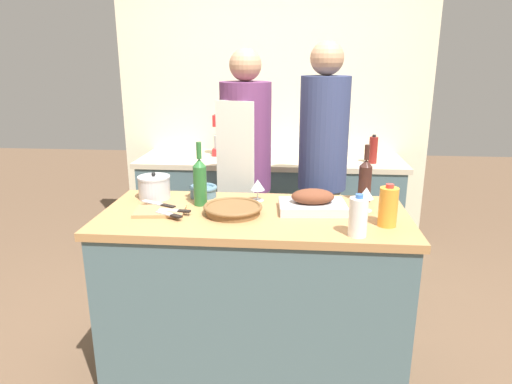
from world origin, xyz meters
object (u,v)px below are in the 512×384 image
at_px(wine_bottle_dark, 200,181).
at_px(stand_mixer, 224,139).
at_px(wine_glass_right, 366,194).
at_px(person_cook_guest, 323,166).
at_px(roasting_pan, 312,203).
at_px(juice_jug, 388,207).
at_px(knife_chef, 160,204).
at_px(cutting_board, 160,211).
at_px(wine_glass_left, 258,186).
at_px(mixing_bowl, 203,191).
at_px(person_cook_aproned, 246,170).
at_px(wicker_basket, 233,209).
at_px(stock_pot, 154,187).
at_px(knife_bread, 176,211).
at_px(wine_bottle_green, 365,179).
at_px(condiment_bottle_short, 373,150).
at_px(condiment_bottle_tall, 342,151).
at_px(knife_paring, 170,214).
at_px(milk_jug, 358,217).

height_order(wine_bottle_dark, stand_mixer, wine_bottle_dark).
relative_size(wine_glass_right, person_cook_guest, 0.07).
height_order(roasting_pan, juice_jug, juice_jug).
height_order(wine_bottle_dark, knife_chef, wine_bottle_dark).
xyz_separation_m(cutting_board, wine_glass_left, (0.48, 0.25, 0.08)).
height_order(mixing_bowl, person_cook_aproned, person_cook_aproned).
xyz_separation_m(roasting_pan, person_cook_aproned, (-0.42, 0.64, 0.01)).
xyz_separation_m(wicker_basket, knife_chef, (-0.40, 0.06, -0.01)).
bearing_deg(stock_pot, knife_bread, -54.40).
height_order(wine_bottle_green, knife_chef, wine_bottle_green).
bearing_deg(stock_pot, person_cook_aproned, 47.13).
distance_m(wicker_basket, condiment_bottle_short, 1.59).
distance_m(wine_glass_left, person_cook_guest, 0.63).
relative_size(knife_bread, stand_mixer, 0.51).
bearing_deg(wine_glass_left, mixing_bowl, 171.62).
relative_size(wine_glass_left, knife_bread, 0.72).
height_order(wicker_basket, knife_chef, wicker_basket).
bearing_deg(condiment_bottle_tall, juice_jug, -87.31).
xyz_separation_m(mixing_bowl, condiment_bottle_short, (1.10, 1.03, 0.05)).
height_order(knife_bread, stand_mixer, stand_mixer).
relative_size(cutting_board, wine_glass_right, 2.13).
xyz_separation_m(stock_pot, wine_glass_left, (0.58, 0.01, 0.02)).
height_order(wine_bottle_dark, knife_bread, wine_bottle_dark).
bearing_deg(condiment_bottle_tall, person_cook_guest, -104.60).
relative_size(cutting_board, knife_paring, 1.77).
distance_m(wicker_basket, mixing_bowl, 0.35).
height_order(knife_chef, knife_bread, same).
relative_size(wicker_basket, juice_jug, 1.47).
relative_size(juice_jug, condiment_bottle_short, 0.93).
xyz_separation_m(mixing_bowl, stand_mixer, (-0.07, 1.23, 0.09)).
bearing_deg(cutting_board, condiment_bottle_tall, 54.72).
bearing_deg(knife_chef, roasting_pan, 1.60).
height_order(stand_mixer, person_cook_guest, person_cook_guest).
bearing_deg(mixing_bowl, wine_glass_left, -8.38).
bearing_deg(juice_jug, condiment_bottle_short, 83.98).
xyz_separation_m(wine_bottle_dark, person_cook_guest, (0.68, 0.60, -0.05)).
relative_size(juice_jug, knife_chef, 0.98).
bearing_deg(person_cook_aproned, condiment_bottle_short, 52.19).
height_order(knife_paring, condiment_bottle_short, condiment_bottle_short).
distance_m(roasting_pan, milk_jug, 0.38).
relative_size(mixing_bowl, stand_mixer, 0.49).
bearing_deg(stand_mixer, stock_pot, -98.72).
bearing_deg(juice_jug, cutting_board, 175.82).
bearing_deg(wicker_basket, knife_bread, -173.08).
distance_m(wine_glass_left, person_cook_aproned, 0.51).
relative_size(knife_bread, person_cook_aproned, 0.10).
bearing_deg(person_cook_aproned, stock_pot, -113.51).
relative_size(knife_paring, person_cook_guest, 0.09).
bearing_deg(condiment_bottle_tall, wine_glass_right, -89.91).
relative_size(juice_jug, wine_bottle_green, 0.64).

